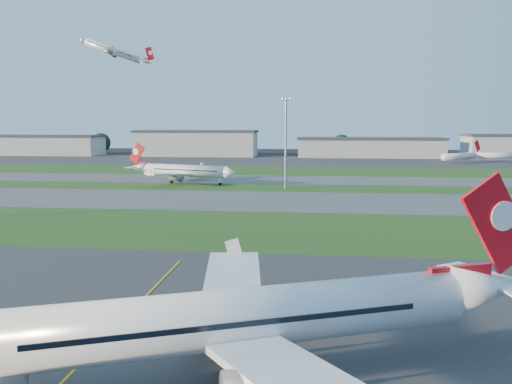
# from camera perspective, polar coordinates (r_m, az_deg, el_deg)

# --- Properties ---
(ground) EXTENTS (700.00, 700.00, 0.00)m
(ground) POSITION_cam_1_polar(r_m,az_deg,el_deg) (43.84, -26.08, -17.42)
(ground) COLOR black
(ground) RESTS_ON ground
(apron_near) EXTENTS (300.00, 70.00, 0.01)m
(apron_near) POSITION_cam_1_polar(r_m,az_deg,el_deg) (43.84, -26.08, -17.41)
(apron_near) COLOR #333335
(apron_near) RESTS_ON ground
(grass_strip_a) EXTENTS (300.00, 34.00, 0.01)m
(grass_strip_a) POSITION_cam_1_polar(r_m,az_deg,el_deg) (89.92, -8.13, -3.99)
(grass_strip_a) COLOR #2B501A
(grass_strip_a) RESTS_ON ground
(taxiway_a) EXTENTS (300.00, 32.00, 0.01)m
(taxiway_a) POSITION_cam_1_polar(r_m,az_deg,el_deg) (121.66, -4.27, -0.90)
(taxiway_a) COLOR #515154
(taxiway_a) RESTS_ON ground
(grass_strip_b) EXTENTS (300.00, 18.00, 0.01)m
(grass_strip_b) POSITION_cam_1_polar(r_m,az_deg,el_deg) (146.08, -2.48, 0.55)
(grass_strip_b) COLOR #2B501A
(grass_strip_b) RESTS_ON ground
(taxiway_b) EXTENTS (300.00, 26.00, 0.01)m
(taxiway_b) POSITION_cam_1_polar(r_m,az_deg,el_deg) (167.71, -1.33, 1.47)
(taxiway_b) COLOR #515154
(taxiway_b) RESTS_ON ground
(grass_strip_c) EXTENTS (300.00, 40.00, 0.01)m
(grass_strip_c) POSITION_cam_1_polar(r_m,az_deg,el_deg) (200.31, -0.08, 2.48)
(grass_strip_c) COLOR #2B501A
(grass_strip_c) RESTS_ON ground
(apron_far) EXTENTS (400.00, 80.00, 0.01)m
(apron_far) POSITION_cam_1_polar(r_m,az_deg,el_deg) (259.84, 1.40, 3.66)
(apron_far) COLOR #333335
(apron_far) RESTS_ON ground
(yellow_line) EXTENTS (0.25, 60.00, 0.02)m
(yellow_line) POSITION_cam_1_polar(r_m,az_deg,el_deg) (41.54, -19.93, -18.53)
(yellow_line) COLOR gold
(yellow_line) RESTS_ON ground
(airliner_parked) EXTENTS (38.82, 32.93, 12.77)m
(airliner_parked) POSITION_cam_1_polar(r_m,az_deg,el_deg) (36.23, -0.68, -14.27)
(airliner_parked) COLOR white
(airliner_parked) RESTS_ON ground
(airliner_taxiing) EXTENTS (34.57, 29.16, 11.17)m
(airliner_taxiing) POSITION_cam_1_polar(r_m,az_deg,el_deg) (157.03, -8.23, 2.41)
(airliner_taxiing) COLOR white
(airliner_taxiing) RESTS_ON ground
(airliner_departing) EXTENTS (35.08, 29.46, 11.07)m
(airliner_departing) POSITION_cam_1_polar(r_m,az_deg,el_deg) (275.99, -15.99, 15.23)
(airliner_departing) COLOR white
(mini_jet_near) EXTENTS (23.31, 19.35, 9.48)m
(mini_jet_near) POSITION_cam_1_polar(r_m,az_deg,el_deg) (259.67, 22.36, 3.81)
(mini_jet_near) COLOR white
(mini_jet_near) RESTS_ON ground
(mini_jet_far) EXTENTS (28.63, 4.05, 9.48)m
(mini_jet_far) POSITION_cam_1_polar(r_m,az_deg,el_deg) (271.49, 25.73, 3.77)
(mini_jet_far) COLOR white
(mini_jet_far) RESTS_ON ground
(light_mast_centre) EXTENTS (3.20, 0.70, 25.80)m
(light_mast_centre) POSITION_cam_1_polar(r_m,az_deg,el_deg) (141.48, 3.42, 6.33)
(light_mast_centre) COLOR gray
(light_mast_centre) RESTS_ON ground
(hangar_far_west) EXTENTS (91.80, 23.00, 12.20)m
(hangar_far_west) POSITION_cam_1_polar(r_m,az_deg,el_deg) (335.98, -24.62, 4.92)
(hangar_far_west) COLOR #A4A8AC
(hangar_far_west) RESTS_ON ground
(hangar_west) EXTENTS (71.40, 23.00, 15.20)m
(hangar_west) POSITION_cam_1_polar(r_m,az_deg,el_deg) (296.17, -6.84, 5.57)
(hangar_west) COLOR #A4A8AC
(hangar_west) RESTS_ON ground
(hangar_east) EXTENTS (81.60, 23.00, 11.20)m
(hangar_east) POSITION_cam_1_polar(r_m,az_deg,el_deg) (290.39, 12.84, 5.00)
(hangar_east) COLOR #A4A8AC
(hangar_east) RESTS_ON ground
(tree_west) EXTENTS (12.10, 12.10, 13.20)m
(tree_west) POSITION_cam_1_polar(r_m,az_deg,el_deg) (331.00, -17.31, 5.41)
(tree_west) COLOR black
(tree_west) RESTS_ON ground
(tree_mid_west) EXTENTS (9.90, 9.90, 10.80)m
(tree_mid_west) POSITION_cam_1_polar(r_m,az_deg,el_deg) (302.47, -1.72, 5.32)
(tree_mid_west) COLOR black
(tree_mid_west) RESTS_ON ground
(tree_mid_east) EXTENTS (11.55, 11.55, 12.60)m
(tree_mid_east) POSITION_cam_1_polar(r_m,az_deg,el_deg) (302.99, 9.72, 5.41)
(tree_mid_east) COLOR black
(tree_mid_east) RESTS_ON ground
(tree_east) EXTENTS (10.45, 10.45, 11.40)m
(tree_east) POSITION_cam_1_polar(r_m,az_deg,el_deg) (314.50, 23.56, 4.84)
(tree_east) COLOR black
(tree_east) RESTS_ON ground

